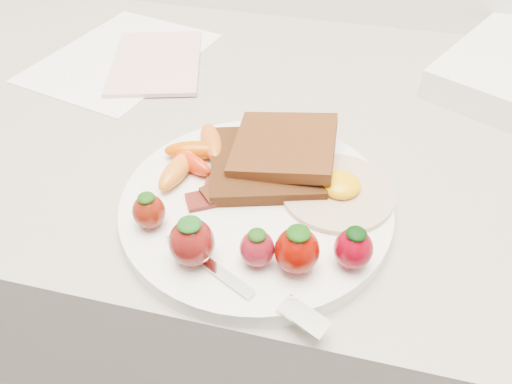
# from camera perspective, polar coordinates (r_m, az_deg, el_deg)

# --- Properties ---
(counter) EXTENTS (2.00, 0.60, 0.90)m
(counter) POSITION_cam_1_polar(r_m,az_deg,el_deg) (0.96, 1.96, -14.32)
(counter) COLOR gray
(counter) RESTS_ON ground
(plate) EXTENTS (0.27, 0.27, 0.02)m
(plate) POSITION_cam_1_polar(r_m,az_deg,el_deg) (0.50, 0.00, -1.58)
(plate) COLOR white
(plate) RESTS_ON counter
(toast_lower) EXTENTS (0.14, 0.14, 0.01)m
(toast_lower) POSITION_cam_1_polar(r_m,az_deg,el_deg) (0.53, 1.10, 3.31)
(toast_lower) COLOR black
(toast_lower) RESTS_ON plate
(toast_upper) EXTENTS (0.11, 0.11, 0.02)m
(toast_upper) POSITION_cam_1_polar(r_m,az_deg,el_deg) (0.53, 3.25, 5.30)
(toast_upper) COLOR #4B1E0A
(toast_upper) RESTS_ON toast_lower
(fried_egg) EXTENTS (0.12, 0.12, 0.02)m
(fried_egg) POSITION_cam_1_polar(r_m,az_deg,el_deg) (0.50, 9.35, 0.28)
(fried_egg) COLOR beige
(fried_egg) RESTS_ON plate
(bacon_strips) EXTENTS (0.11, 0.09, 0.01)m
(bacon_strips) POSITION_cam_1_polar(r_m,az_deg,el_deg) (0.50, -1.40, 0.47)
(bacon_strips) COLOR black
(bacon_strips) RESTS_ON plate
(baby_carrots) EXTENTS (0.07, 0.12, 0.02)m
(baby_carrots) POSITION_cam_1_polar(r_m,az_deg,el_deg) (0.53, -7.05, 4.19)
(baby_carrots) COLOR #C24E00
(baby_carrots) RESTS_ON plate
(strawberries) EXTENTS (0.22, 0.07, 0.05)m
(strawberries) POSITION_cam_1_polar(r_m,az_deg,el_deg) (0.43, -0.67, -5.67)
(strawberries) COLOR #661407
(strawberries) RESTS_ON plate
(fork) EXTENTS (0.16, 0.08, 0.00)m
(fork) POSITION_cam_1_polar(r_m,az_deg,el_deg) (0.42, -0.71, -10.78)
(fork) COLOR silver
(fork) RESTS_ON plate
(paper_sheet) EXTENTS (0.25, 0.30, 0.00)m
(paper_sheet) POSITION_cam_1_polar(r_m,az_deg,el_deg) (0.79, -15.10, 14.66)
(paper_sheet) COLOR white
(paper_sheet) RESTS_ON counter
(notepad) EXTENTS (0.17, 0.21, 0.01)m
(notepad) POSITION_cam_1_polar(r_m,az_deg,el_deg) (0.76, -11.33, 14.38)
(notepad) COLOR beige
(notepad) RESTS_ON paper_sheet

